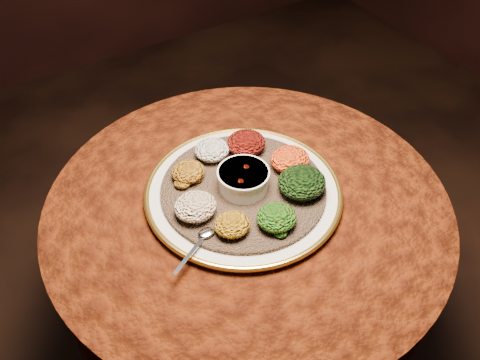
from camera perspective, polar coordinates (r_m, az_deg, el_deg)
table at (r=1.40m, az=0.77°, el=-7.49°), size 0.96×0.96×0.73m
platter at (r=1.27m, az=0.35°, el=-1.30°), size 0.52×0.52×0.02m
injera at (r=1.26m, az=0.35°, el=-0.96°), size 0.46×0.46×0.01m
stew_bowl at (r=1.24m, az=0.36°, el=0.17°), size 0.12×0.12×0.05m
spoon at (r=1.15m, az=-3.88°, el=-6.02°), size 0.13×0.08×0.01m
portion_ayib at (r=1.33m, az=-3.00°, el=3.22°), size 0.09×0.08×0.04m
portion_kitfo at (r=1.34m, az=0.65°, el=3.99°), size 0.10×0.09×0.05m
portion_tikil at (r=1.30m, az=5.35°, el=2.21°), size 0.10×0.09×0.05m
portion_gomen at (r=1.24m, az=6.60°, el=-0.25°), size 0.11×0.11×0.05m
portion_mixveg at (r=1.16m, az=3.93°, el=-4.00°), size 0.09×0.09×0.04m
portion_kik at (r=1.15m, az=-0.83°, el=-4.78°), size 0.08×0.08×0.04m
portion_timatim at (r=1.19m, az=-4.78°, el=-2.82°), size 0.10×0.09×0.05m
portion_shiro at (r=1.27m, az=-5.55°, el=0.88°), size 0.08×0.08×0.04m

